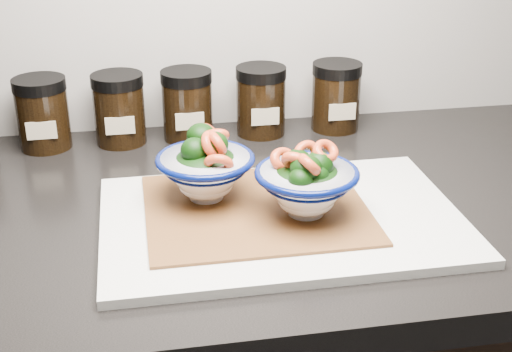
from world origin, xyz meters
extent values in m
cube|color=black|center=(0.00, 1.45, 0.88)|extent=(3.50, 0.60, 0.04)
cube|color=silver|center=(0.16, 1.37, 0.91)|extent=(0.45, 0.30, 0.01)
cube|color=brown|center=(0.13, 1.39, 0.91)|extent=(0.28, 0.24, 0.00)
cylinder|color=white|center=(0.07, 1.43, 0.92)|extent=(0.04, 0.04, 0.01)
ellipsoid|color=white|center=(0.07, 1.43, 0.93)|extent=(0.07, 0.07, 0.03)
torus|color=#040F49|center=(0.07, 1.43, 0.97)|extent=(0.13, 0.13, 0.01)
torus|color=#040F49|center=(0.07, 1.43, 0.96)|extent=(0.11, 0.11, 0.00)
ellipsoid|color=black|center=(0.07, 1.43, 0.96)|extent=(0.09, 0.09, 0.04)
ellipsoid|color=black|center=(0.09, 1.43, 0.99)|extent=(0.04, 0.04, 0.03)
cylinder|color=#477233|center=(0.09, 1.43, 0.98)|extent=(0.01, 0.01, 0.02)
ellipsoid|color=black|center=(0.06, 1.43, 0.98)|extent=(0.04, 0.04, 0.03)
cylinder|color=#477233|center=(0.06, 1.43, 0.97)|extent=(0.01, 0.01, 0.02)
ellipsoid|color=black|center=(0.08, 1.46, 0.97)|extent=(0.03, 0.03, 0.03)
cylinder|color=#477233|center=(0.08, 1.46, 0.96)|extent=(0.01, 0.01, 0.02)
ellipsoid|color=black|center=(0.07, 1.46, 0.99)|extent=(0.04, 0.04, 0.03)
cylinder|color=#477233|center=(0.07, 1.46, 0.98)|extent=(0.02, 0.01, 0.03)
torus|color=#E95A2B|center=(0.09, 1.46, 0.99)|extent=(0.05, 0.05, 0.04)
torus|color=#E95A2B|center=(0.09, 1.43, 0.99)|extent=(0.04, 0.05, 0.05)
torus|color=#E95A2B|center=(0.08, 1.47, 0.99)|extent=(0.05, 0.06, 0.05)
torus|color=#E95A2B|center=(0.08, 1.43, 0.99)|extent=(0.04, 0.05, 0.05)
torus|color=#E95A2B|center=(0.09, 1.40, 0.98)|extent=(0.04, 0.04, 0.04)
cylinder|color=#CCBC8E|center=(0.09, 1.44, 0.98)|extent=(0.02, 0.02, 0.01)
cylinder|color=white|center=(0.19, 1.37, 0.92)|extent=(0.05, 0.05, 0.01)
ellipsoid|color=white|center=(0.19, 1.37, 0.93)|extent=(0.07, 0.07, 0.03)
torus|color=#040F49|center=(0.19, 1.37, 0.97)|extent=(0.13, 0.13, 0.01)
torus|color=#040F49|center=(0.19, 1.37, 0.96)|extent=(0.11, 0.11, 0.00)
ellipsoid|color=black|center=(0.19, 1.37, 0.96)|extent=(0.10, 0.10, 0.04)
ellipsoid|color=black|center=(0.18, 1.39, 0.98)|extent=(0.04, 0.04, 0.04)
cylinder|color=#477233|center=(0.18, 1.39, 0.96)|extent=(0.01, 0.01, 0.02)
ellipsoid|color=black|center=(0.20, 1.35, 0.97)|extent=(0.03, 0.03, 0.03)
cylinder|color=#477233|center=(0.20, 1.35, 0.96)|extent=(0.01, 0.01, 0.02)
ellipsoid|color=black|center=(0.18, 1.34, 0.98)|extent=(0.03, 0.03, 0.03)
cylinder|color=#477233|center=(0.18, 1.34, 0.96)|extent=(0.01, 0.01, 0.02)
ellipsoid|color=black|center=(0.21, 1.36, 0.98)|extent=(0.04, 0.04, 0.04)
cylinder|color=#477233|center=(0.21, 1.36, 0.97)|extent=(0.02, 0.01, 0.02)
ellipsoid|color=black|center=(0.19, 1.35, 0.98)|extent=(0.04, 0.04, 0.03)
cylinder|color=#477233|center=(0.19, 1.35, 0.97)|extent=(0.02, 0.01, 0.03)
torus|color=#E95A2B|center=(0.19, 1.35, 0.99)|extent=(0.04, 0.05, 0.04)
torus|color=#E95A2B|center=(0.17, 1.39, 0.98)|extent=(0.05, 0.05, 0.04)
torus|color=#E95A2B|center=(0.20, 1.40, 0.98)|extent=(0.05, 0.03, 0.05)
torus|color=#E95A2B|center=(0.18, 1.36, 0.99)|extent=(0.05, 0.04, 0.05)
torus|color=#E95A2B|center=(0.22, 1.37, 1.00)|extent=(0.06, 0.05, 0.04)
cylinder|color=#CCBC8E|center=(0.18, 1.37, 0.98)|extent=(0.02, 0.02, 0.01)
cylinder|color=black|center=(-0.15, 1.69, 0.95)|extent=(0.08, 0.08, 0.09)
cylinder|color=black|center=(-0.15, 1.69, 1.00)|extent=(0.08, 0.08, 0.02)
cube|color=#C6B793|center=(-0.15, 1.65, 0.94)|extent=(0.04, 0.00, 0.03)
cylinder|color=black|center=(-0.03, 1.69, 0.95)|extent=(0.08, 0.08, 0.09)
cylinder|color=black|center=(-0.03, 1.69, 1.00)|extent=(0.08, 0.08, 0.02)
cube|color=#C6B793|center=(-0.03, 1.65, 0.94)|extent=(0.04, 0.00, 0.03)
cylinder|color=black|center=(0.07, 1.69, 0.95)|extent=(0.08, 0.08, 0.09)
cylinder|color=black|center=(0.07, 1.69, 1.00)|extent=(0.08, 0.08, 0.02)
cube|color=#C6B793|center=(0.07, 1.65, 0.94)|extent=(0.04, 0.00, 0.03)
cylinder|color=black|center=(0.19, 1.69, 0.95)|extent=(0.08, 0.08, 0.09)
cylinder|color=black|center=(0.19, 1.69, 1.00)|extent=(0.08, 0.08, 0.02)
cube|color=#C6B793|center=(0.19, 1.65, 0.94)|extent=(0.04, 0.00, 0.03)
cylinder|color=black|center=(0.32, 1.69, 0.95)|extent=(0.08, 0.08, 0.09)
cylinder|color=black|center=(0.32, 1.69, 1.00)|extent=(0.08, 0.08, 0.02)
cube|color=#C6B793|center=(0.32, 1.65, 0.94)|extent=(0.05, 0.00, 0.03)
camera|label=1|loc=(-0.01, 0.60, 1.33)|focal=50.00mm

